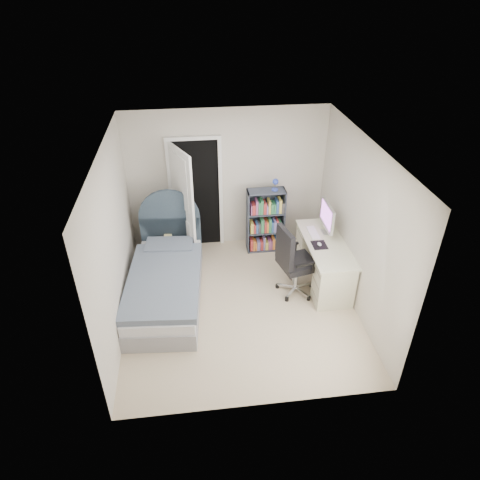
{
  "coord_description": "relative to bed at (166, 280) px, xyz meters",
  "views": [
    {
      "loc": [
        -0.62,
        -4.94,
        4.35
      ],
      "look_at": [
        0.01,
        0.11,
        1.1
      ],
      "focal_mm": 32.0,
      "sensor_mm": 36.0,
      "label": 1
    }
  ],
  "objects": [
    {
      "name": "floor_lamp",
      "position": [
        0.16,
        1.23,
        0.2
      ],
      "size": [
        0.18,
        0.18,
        1.25
      ],
      "color": "silver",
      "rests_on": "ground"
    },
    {
      "name": "desk",
      "position": [
        2.5,
        0.1,
        0.1
      ],
      "size": [
        0.61,
        1.51,
        1.24
      ],
      "color": "beige",
      "rests_on": "ground"
    },
    {
      "name": "nightstand",
      "position": [
        0.07,
        0.98,
        0.05
      ],
      "size": [
        0.37,
        0.37,
        0.55
      ],
      "color": "#D3C181",
      "rests_on": "ground"
    },
    {
      "name": "bed",
      "position": [
        0.0,
        0.0,
        0.0
      ],
      "size": [
        1.2,
        2.28,
        1.36
      ],
      "color": "gray",
      "rests_on": "ground"
    },
    {
      "name": "room_shell",
      "position": [
        1.1,
        -0.33,
        0.94
      ],
      "size": [
        3.5,
        3.7,
        2.6
      ],
      "color": "tan",
      "rests_on": "ground"
    },
    {
      "name": "bookcase",
      "position": [
        1.74,
        1.14,
        0.25
      ],
      "size": [
        0.66,
        0.28,
        1.39
      ],
      "color": "#363C4A",
      "rests_on": "ground"
    },
    {
      "name": "door",
      "position": [
        0.4,
        1.21,
        0.73
      ],
      "size": [
        0.92,
        0.77,
        2.06
      ],
      "color": "black",
      "rests_on": "ground"
    },
    {
      "name": "office_chair",
      "position": [
        1.92,
        -0.14,
        0.34
      ],
      "size": [
        0.64,
        0.66,
        1.17
      ],
      "color": "silver",
      "rests_on": "ground"
    }
  ]
}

